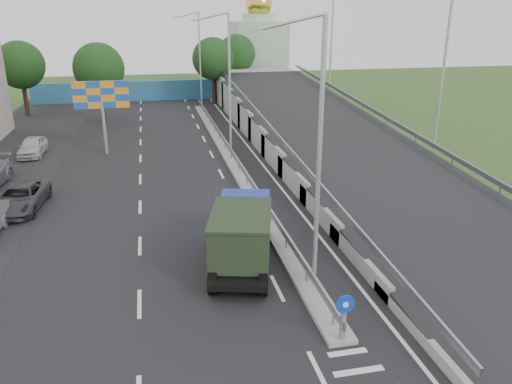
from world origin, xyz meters
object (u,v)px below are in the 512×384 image
object	(u,v)px
sign_bollard	(344,317)
lamp_post_near	(315,143)
lamp_post_mid	(227,77)
church	(259,49)
billboard	(101,99)
parked_car_e	(32,147)
parked_car_c	(20,198)
lamp_post_far	(198,55)
dump_truck	(242,233)

from	to	relation	value
sign_bollard	lamp_post_near	bearing A→B (deg)	88.36
lamp_post_mid	church	bearing A→B (deg)	73.78
lamp_post_near	billboard	xyz separation A→B (m)	(-9.11, 22.00, -1.62)
lamp_post_mid	parked_car_e	xyz separation A→B (m)	(-14.53, 2.66, -5.11)
billboard	parked_car_c	size ratio (longest dim) A/B	1.12
billboard	parked_car_e	distance (m)	6.48
lamp_post_far	parked_car_c	distance (m)	32.12
sign_bollard	lamp_post_far	bearing A→B (deg)	89.86
lamp_post_far	lamp_post_near	bearing A→B (deg)	-90.00
billboard	parked_car_c	world-z (taller)	billboard
parked_car_e	billboard	bearing A→B (deg)	-5.29
parked_car_e	lamp_post_mid	bearing A→B (deg)	-8.71
billboard	dump_truck	size ratio (longest dim) A/B	0.85
lamp_post_mid	parked_car_c	xyz separation A→B (m)	(-12.96, -8.93, -5.13)
dump_truck	billboard	bearing A→B (deg)	123.76
church	lamp_post_far	bearing A→B (deg)	-125.24
billboard	sign_bollard	bearing A→B (deg)	-70.79
lamp_post_far	church	size ratio (longest dim) A/B	0.73
lamp_post_near	lamp_post_far	xyz separation A→B (m)	(0.00, 40.00, 0.00)
dump_truck	parked_car_c	bearing A→B (deg)	155.18
sign_bollard	billboard	xyz separation A→B (m)	(-9.00, 25.83, 3.15)
lamp_post_near	billboard	world-z (taller)	lamp_post_near
lamp_post_mid	lamp_post_far	distance (m)	20.00
lamp_post_near	lamp_post_mid	world-z (taller)	same
sign_bollard	lamp_post_mid	bearing A→B (deg)	89.74
sign_bollard	parked_car_e	size ratio (longest dim) A/B	0.41
lamp_post_mid	parked_car_c	world-z (taller)	lamp_post_mid
billboard	dump_truck	bearing A→B (deg)	-70.87
sign_bollard	church	size ratio (longest dim) A/B	0.12
sign_bollard	lamp_post_far	world-z (taller)	lamp_post_far
sign_bollard	church	bearing A→B (deg)	80.19
parked_car_c	sign_bollard	bearing A→B (deg)	-44.04
billboard	lamp_post_near	bearing A→B (deg)	-67.51
lamp_post_near	parked_car_e	bearing A→B (deg)	122.67
lamp_post_mid	billboard	size ratio (longest dim) A/B	1.83
sign_bollard	lamp_post_mid	size ratio (longest dim) A/B	0.17
lamp_post_mid	billboard	world-z (taller)	lamp_post_mid
sign_bollard	dump_truck	size ratio (longest dim) A/B	0.26
lamp_post_mid	billboard	xyz separation A→B (m)	(-9.11, 2.00, -1.62)
dump_truck	parked_car_c	size ratio (longest dim) A/B	1.33
lamp_post_near	lamp_post_far	distance (m)	40.00
dump_truck	parked_car_e	xyz separation A→B (m)	(-12.26, 20.40, -0.80)
sign_bollard	church	world-z (taller)	church
lamp_post_near	dump_truck	size ratio (longest dim) A/B	1.55
sign_bollard	dump_truck	world-z (taller)	dump_truck
lamp_post_far	billboard	bearing A→B (deg)	-116.84
billboard	dump_truck	xyz separation A→B (m)	(6.85, -19.74, -2.69)
lamp_post_far	dump_truck	world-z (taller)	lamp_post_far
dump_truck	lamp_post_far	bearing A→B (deg)	101.20
sign_bollard	billboard	size ratio (longest dim) A/B	0.30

